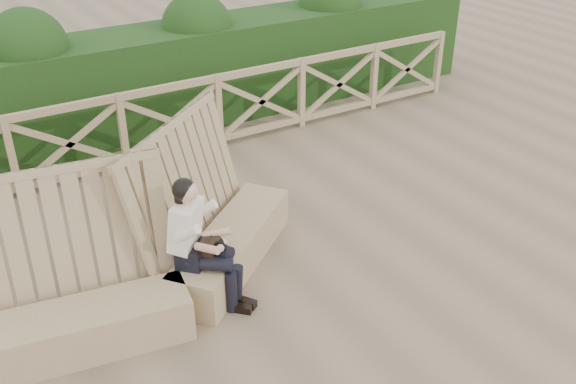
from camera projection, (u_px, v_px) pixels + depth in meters
ground at (310, 283)px, 6.62m from camera, size 60.00×60.00×0.00m
bench at (155, 267)px, 6.22m from camera, size 3.76×1.88×1.56m
woman at (199, 239)px, 6.05m from camera, size 0.73×0.79×1.34m
guardrail at (172, 121)px, 8.95m from camera, size 10.10×0.09×1.10m
hedge at (140, 83)px, 9.74m from camera, size 12.00×1.20×1.50m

